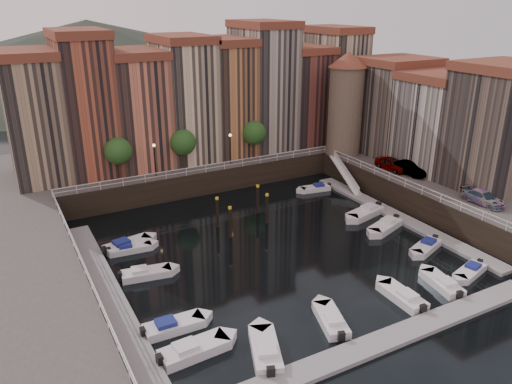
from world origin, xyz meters
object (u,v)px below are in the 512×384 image
boat_left_2 (145,273)px  car_a (392,165)px  boat_left_1 (172,326)px  car_b (409,169)px  car_c (483,198)px  mooring_pilings (244,211)px  boat_left_0 (193,350)px  gangway (345,173)px  corner_tower (346,102)px

boat_left_2 → car_a: (33.44, 5.46, 3.44)m
boat_left_1 → car_b: (34.57, 11.63, 3.42)m
car_b → car_c: 10.67m
mooring_pilings → boat_left_0: size_ratio=1.13×
car_b → gangway: bearing=113.4°
corner_tower → gangway: (-2.90, -4.50, -8.28)m
gangway → car_b: bearing=-57.3°
boat_left_0 → car_c: 34.70m
car_b → car_c: bearing=-99.2°
mooring_pilings → car_a: bearing=-0.6°
boat_left_2 → car_b: size_ratio=0.98×
boat_left_0 → boat_left_1: 3.33m
mooring_pilings → car_c: car_c is taller
corner_tower → gangway: bearing=-122.8°
gangway → boat_left_2: (-29.80, -9.90, -1.56)m
car_a → car_b: bearing=-75.0°
boat_left_2 → car_a: size_ratio=1.01×
corner_tower → car_b: bearing=-82.8°
gangway → boat_left_0: size_ratio=1.58×
boat_left_0 → car_b: 37.53m
gangway → car_b: (4.32, -6.73, 1.88)m
car_c → boat_left_0: bearing=-173.9°
gangway → boat_left_1: gangway is taller
mooring_pilings → car_c: bearing=-31.6°
car_c → boat_left_1: bearing=-179.5°
boat_left_1 → car_a: size_ratio=1.03×
boat_left_0 → car_c: (34.27, 4.28, 3.29)m
car_c → car_a: bearing=92.1°
boat_left_1 → mooring_pilings: bearing=48.1°
mooring_pilings → car_b: car_b is taller
boat_left_2 → corner_tower: bearing=32.8°
boat_left_1 → car_b: size_ratio=0.99×
boat_left_2 → car_b: bearing=14.4°
gangway → boat_left_2: 31.43m
boat_left_0 → corner_tower: bearing=34.9°
corner_tower → boat_left_2: 37.05m
gangway → mooring_pilings: size_ratio=1.39×
car_a → car_c: size_ratio=0.98×
corner_tower → boat_left_1: size_ratio=2.88×
mooring_pilings → car_c: (21.42, -13.17, 2.04)m
boat_left_2 → car_c: size_ratio=0.99×
car_a → car_c: 12.98m
boat_left_1 → car_b: bearing=19.7°
corner_tower → car_c: (1.45, -21.90, -6.50)m
car_b → car_c: car_b is taller
mooring_pilings → car_b: 21.65m
mooring_pilings → boat_left_1: bearing=-133.0°
boat_left_0 → car_c: bearing=3.4°
boat_left_1 → boat_left_2: boat_left_1 is taller
mooring_pilings → boat_left_1: 19.36m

